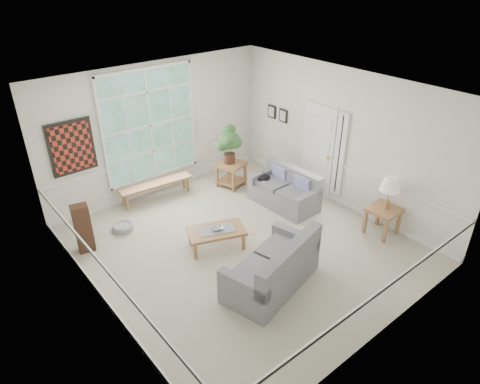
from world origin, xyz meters
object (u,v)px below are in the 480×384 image
at_px(coffee_table, 217,239).
at_px(side_table, 382,221).
at_px(loveseat_front, 271,262).
at_px(end_table, 231,174).
at_px(loveseat_right, 284,188).

xyz_separation_m(coffee_table, side_table, (2.84, -1.72, 0.09)).
bearing_deg(coffee_table, side_table, -9.70).
height_order(coffee_table, side_table, side_table).
relative_size(loveseat_front, side_table, 3.01).
relative_size(end_table, side_table, 1.04).
height_order(loveseat_right, coffee_table, loveseat_right).
bearing_deg(end_table, side_table, -73.26).
relative_size(loveseat_right, loveseat_front, 0.88).
distance_m(end_table, side_table, 3.67).
xyz_separation_m(end_table, side_table, (1.06, -3.52, -0.01)).
xyz_separation_m(loveseat_front, side_table, (2.77, -0.28, -0.18)).
relative_size(loveseat_front, end_table, 2.90).
relative_size(loveseat_front, coffee_table, 1.64).
bearing_deg(end_table, loveseat_front, -117.85).
bearing_deg(loveseat_right, coffee_table, -173.36).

